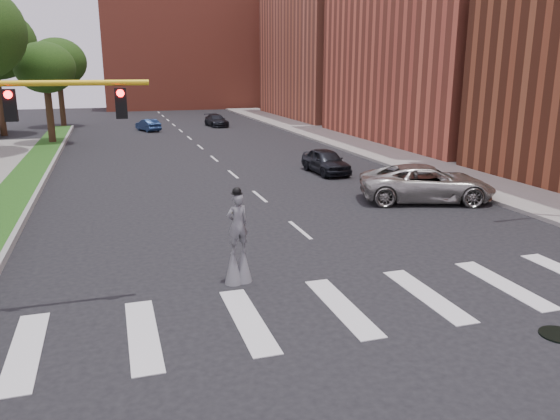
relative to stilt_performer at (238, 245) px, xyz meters
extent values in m
plane|color=black|center=(3.51, -3.50, -1.15)|extent=(160.00, 160.00, 0.00)
cube|color=#1D4B15|center=(-7.99, 16.50, -1.02)|extent=(2.00, 60.00, 0.25)
cube|color=gray|center=(-6.94, 16.50, -1.01)|extent=(0.20, 60.00, 0.28)
cube|color=gray|center=(16.01, 21.50, -1.06)|extent=(5.00, 90.00, 0.18)
cylinder|color=black|center=(6.51, -5.50, -1.13)|extent=(0.90, 0.90, 0.04)
cube|color=#B25941|center=(25.51, 50.50, 8.85)|extent=(16.00, 22.00, 20.00)
cube|color=#BC523B|center=(9.51, 74.50, 7.85)|extent=(26.00, 14.00, 18.00)
cylinder|color=gold|center=(-4.89, -0.50, 4.65)|extent=(5.20, 0.14, 0.14)
cube|color=black|center=(-5.49, -0.50, 4.15)|extent=(0.28, 0.18, 0.75)
cylinder|color=#FF0C0C|center=(-5.49, -0.60, 4.40)|extent=(0.18, 0.06, 0.18)
cube|color=black|center=(-2.99, -0.50, 4.15)|extent=(0.28, 0.18, 0.75)
cylinder|color=#FF0C0C|center=(-2.99, -0.60, 4.40)|extent=(0.18, 0.06, 0.18)
cylinder|color=#332114|center=(0.16, 0.03, -0.70)|extent=(0.07, 0.07, 0.90)
cylinder|color=#332114|center=(-0.16, -0.03, -0.70)|extent=(0.07, 0.07, 0.90)
cone|color=#5D5D61|center=(0.16, 0.03, -0.58)|extent=(0.52, 0.52, 1.12)
cone|color=#5D5D61|center=(-0.16, -0.03, -0.58)|extent=(0.52, 0.52, 1.12)
imported|color=#5D5D61|center=(0.00, 0.00, 0.65)|extent=(0.73, 0.56, 1.79)
sphere|color=black|center=(0.00, 0.00, 1.61)|extent=(0.26, 0.26, 0.26)
cylinder|color=black|center=(0.00, 0.00, 1.56)|extent=(0.34, 0.34, 0.02)
cube|color=yellow|center=(-0.03, 0.14, 1.14)|extent=(0.22, 0.05, 0.10)
imported|color=#ABA8A1|center=(10.81, 7.24, -0.28)|extent=(6.80, 4.66, 1.73)
imported|color=black|center=(8.90, 15.20, -0.42)|extent=(1.95, 4.35, 1.45)
imported|color=navy|center=(0.40, 41.23, -0.55)|extent=(2.39, 3.83, 1.19)
imported|color=black|center=(7.73, 43.58, -0.52)|extent=(2.20, 4.48, 1.25)
cylinder|color=#332114|center=(-12.67, 41.37, 2.02)|extent=(0.56, 0.56, 6.34)
cylinder|color=#332114|center=(-7.81, 33.37, 1.34)|extent=(0.56, 0.56, 4.96)
ellipsoid|color=#18330F|center=(-7.81, 33.37, 4.99)|extent=(4.70, 4.70, 4.00)
cylinder|color=#332114|center=(-7.90, 48.01, 1.46)|extent=(0.56, 0.56, 5.22)
ellipsoid|color=#18330F|center=(-7.90, 48.01, 5.53)|extent=(5.80, 5.80, 4.93)
camera|label=1|loc=(-3.32, -14.75, 5.02)|focal=35.00mm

